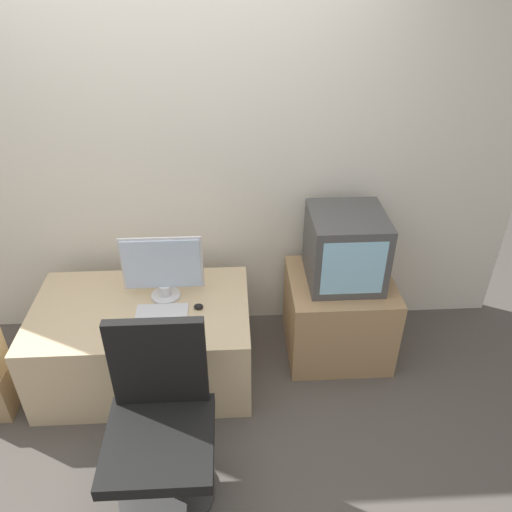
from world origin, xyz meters
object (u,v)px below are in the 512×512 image
Objects in this scene: mouse at (199,307)px; crt_tv at (345,248)px; keyboard at (162,312)px; main_monitor at (163,268)px; office_chair at (161,428)px.

mouse is 0.12× the size of crt_tv.
crt_tv reaches higher than keyboard.
keyboard is at bearing -173.41° from mouse.
crt_tv is (1.11, 0.26, 0.24)m from keyboard.
main_monitor is 0.26m from keyboard.
mouse is 0.06× the size of office_chair.
office_chair reaches higher than keyboard.
crt_tv is 1.49m from office_chair.
office_chair reaches higher than mouse.
keyboard is (-0.01, -0.15, -0.21)m from main_monitor.
keyboard is 0.21m from mouse.
crt_tv is at bearing 42.66° from office_chair.
mouse is (0.21, 0.02, 0.01)m from keyboard.
mouse is 0.77m from office_chair.
keyboard is 0.32× the size of office_chair.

